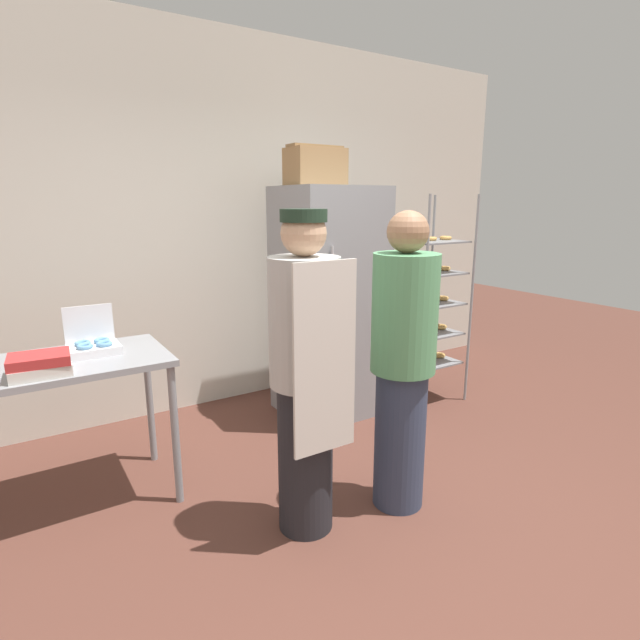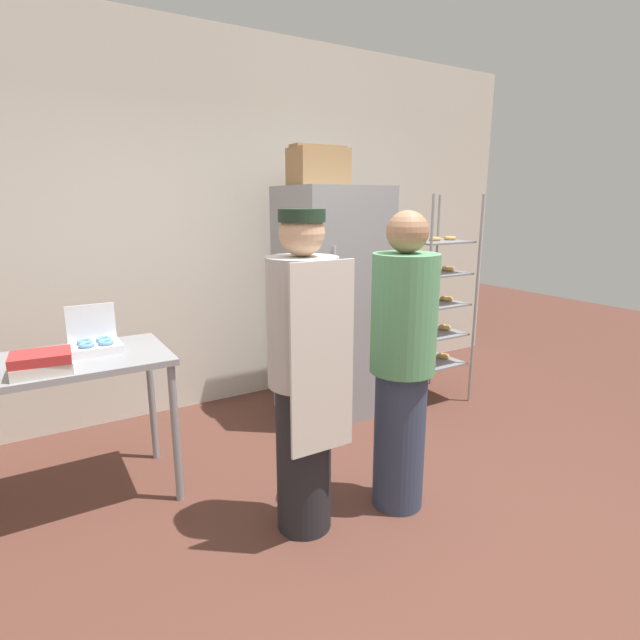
% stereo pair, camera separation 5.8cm
% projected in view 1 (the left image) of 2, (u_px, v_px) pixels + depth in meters
% --- Properties ---
extents(ground_plane, '(14.00, 14.00, 0.00)m').
position_uv_depth(ground_plane, '(393.00, 549.00, 2.52)').
color(ground_plane, brown).
extents(back_wall, '(6.40, 0.12, 3.04)m').
position_uv_depth(back_wall, '(210.00, 225.00, 4.13)').
color(back_wall, silver).
rests_on(back_wall, ground_plane).
extents(refrigerator, '(0.75, 0.70, 1.83)m').
position_uv_depth(refrigerator, '(330.00, 303.00, 4.00)').
color(refrigerator, gray).
rests_on(refrigerator, ground_plane).
extents(baking_rack, '(0.56, 0.51, 1.77)m').
position_uv_depth(baking_rack, '(428.00, 301.00, 4.28)').
color(baking_rack, '#93969B').
rests_on(baking_rack, ground_plane).
extents(prep_counter, '(1.09, 0.66, 0.87)m').
position_uv_depth(prep_counter, '(64.00, 379.00, 2.73)').
color(prep_counter, gray).
rests_on(prep_counter, ground_plane).
extents(donut_box, '(0.27, 0.22, 0.26)m').
position_uv_depth(donut_box, '(93.00, 346.00, 2.82)').
color(donut_box, white).
rests_on(donut_box, prep_counter).
extents(binder_stack, '(0.29, 0.23, 0.11)m').
position_uv_depth(binder_stack, '(40.00, 365.00, 2.47)').
color(binder_stack, silver).
rests_on(binder_stack, prep_counter).
extents(cardboard_storage_box, '(0.43, 0.27, 0.29)m').
position_uv_depth(cardboard_storage_box, '(315.00, 166.00, 3.73)').
color(cardboard_storage_box, '#A87F51').
rests_on(cardboard_storage_box, refrigerator).
extents(person_baker, '(0.36, 0.37, 1.68)m').
position_uv_depth(person_baker, '(305.00, 373.00, 2.50)').
color(person_baker, '#232328').
rests_on(person_baker, ground_plane).
extents(person_customer, '(0.35, 0.35, 1.67)m').
position_uv_depth(person_customer, '(403.00, 363.00, 2.72)').
color(person_customer, '#333D56').
rests_on(person_customer, ground_plane).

